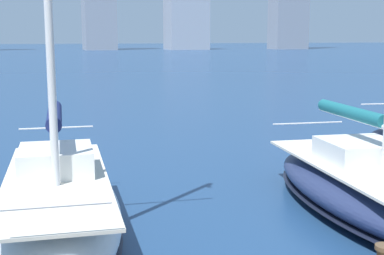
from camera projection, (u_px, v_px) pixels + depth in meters
The scene contains 2 objects.
sailboat_teal at pixel (368, 187), 12.90m from camera, with size 3.78×8.34×9.45m.
sailboat_navy at pixel (58, 204), 11.22m from camera, with size 3.11×7.77×10.23m.
Camera 1 is at (3.86, 4.50, 4.24)m, focal length 50.00 mm.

